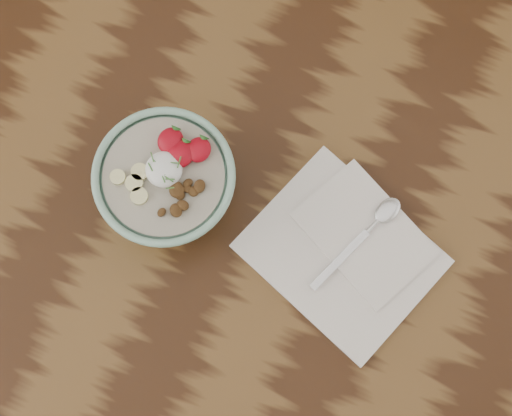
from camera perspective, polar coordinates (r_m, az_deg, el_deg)
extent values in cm
cube|color=#331B0C|center=(103.32, -1.52, 1.47)|extent=(160.00, 90.00, 4.00)
cylinder|color=#8ABAA2|center=(101.26, -6.74, 1.27)|extent=(8.18, 8.18, 1.17)
torus|color=#8ABAA2|center=(92.04, -7.42, 2.57)|extent=(18.59, 18.59, 1.07)
cylinder|color=beige|center=(92.61, -7.38, 2.48)|extent=(15.77, 15.77, 0.97)
ellipsoid|color=white|center=(91.39, -7.38, 3.08)|extent=(4.78, 4.78, 2.63)
ellipsoid|color=#9D0714|center=(91.67, -4.60, 4.67)|extent=(3.13, 3.44, 1.72)
cone|color=#286623|center=(91.70, -4.25, 5.50)|extent=(1.40, 1.03, 1.52)
ellipsoid|color=#9D0714|center=(92.31, -6.86, 5.35)|extent=(3.30, 3.63, 1.82)
cone|color=#286623|center=(92.36, -6.49, 6.22)|extent=(1.40, 1.03, 1.52)
ellipsoid|color=#9D0714|center=(91.65, -6.05, 4.32)|extent=(3.41, 3.75, 1.88)
cone|color=#286623|center=(91.69, -5.67, 5.22)|extent=(1.40, 1.03, 1.52)
cylinder|color=beige|center=(92.05, -9.72, 1.97)|extent=(2.28, 2.28, 0.70)
cylinder|color=beige|center=(92.29, -9.28, 2.86)|extent=(2.27, 2.27, 0.70)
cylinder|color=beige|center=(91.57, -9.33, 0.95)|extent=(2.27, 2.27, 0.70)
cylinder|color=beige|center=(92.62, -10.99, 2.44)|extent=(2.01, 2.01, 0.70)
ellipsoid|color=#523518|center=(90.79, -6.35, 1.39)|extent=(2.35, 2.30, 1.19)
ellipsoid|color=#523518|center=(91.16, -6.23, 1.78)|extent=(1.52, 1.40, 0.68)
ellipsoid|color=#523518|center=(90.98, -5.53, 1.58)|extent=(1.71, 1.71, 0.87)
ellipsoid|color=#523518|center=(90.97, -6.41, 1.72)|extent=(2.01, 1.66, 1.03)
ellipsoid|color=#523518|center=(90.69, -4.54, 1.75)|extent=(1.83, 2.09, 1.17)
ellipsoid|color=#523518|center=(90.75, -5.01, 1.33)|extent=(1.49, 1.50, 0.70)
ellipsoid|color=#523518|center=(90.68, -7.56, -0.34)|extent=(1.27, 1.47, 0.69)
ellipsoid|color=#523518|center=(90.41, -5.88, 0.21)|extent=(1.67, 1.39, 1.08)
ellipsoid|color=#523518|center=(91.05, -5.48, 1.98)|extent=(1.60, 1.75, 0.85)
ellipsoid|color=#523518|center=(90.30, -6.42, -0.20)|extent=(2.42, 2.43, 1.13)
ellipsoid|color=#523518|center=(90.86, -6.10, 1.05)|extent=(1.83, 1.87, 0.85)
cylinder|color=#417531|center=(90.23, -7.41, 2.99)|extent=(1.05, 1.10, 0.23)
cylinder|color=#417531|center=(90.01, -7.44, 2.40)|extent=(1.03, 1.02, 0.22)
cylinder|color=#417531|center=(89.86, -6.88, 2.31)|extent=(1.15, 0.58, 0.22)
cylinder|color=#417531|center=(90.43, -7.39, 3.47)|extent=(1.28, 0.50, 0.22)
cylinder|color=#417531|center=(89.60, -6.89, 1.60)|extent=(1.01, 0.69, 0.22)
cylinder|color=#417531|center=(90.55, -7.84, 3.53)|extent=(1.56, 0.55, 0.23)
cylinder|color=#417531|center=(90.88, -8.30, 4.06)|extent=(1.04, 1.14, 0.23)
cylinder|color=#417531|center=(90.28, -6.17, 3.66)|extent=(0.43, 1.54, 0.23)
cylinder|color=#417531|center=(90.32, -6.55, 3.61)|extent=(1.22, 0.56, 0.22)
cylinder|color=#417531|center=(90.58, -8.45, 3.26)|extent=(1.07, 0.91, 0.22)
cylinder|color=#417531|center=(89.90, -7.02, 2.35)|extent=(1.51, 0.43, 0.23)
cube|color=white|center=(99.84, 6.85, -3.66)|extent=(29.49, 26.61, 0.94)
cube|color=white|center=(99.93, 8.70, -2.06)|extent=(21.30, 18.61, 0.56)
cube|color=silver|center=(98.49, 6.71, -4.14)|extent=(4.90, 10.56, 0.33)
cylinder|color=silver|center=(99.73, 9.43, -1.31)|extent=(1.64, 2.90, 0.66)
ellipsoid|color=silver|center=(100.30, 10.48, -0.20)|extent=(4.28, 5.11, 0.90)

